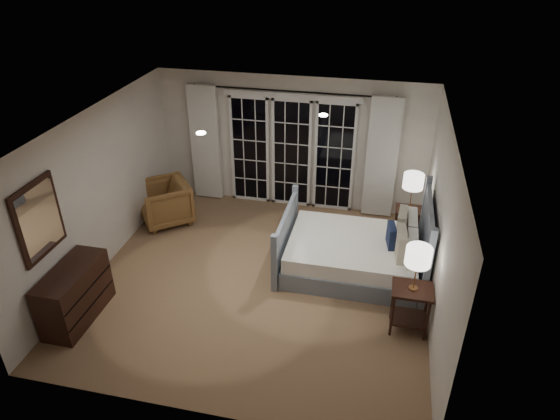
% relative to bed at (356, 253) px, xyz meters
% --- Properties ---
extents(floor, '(5.00, 5.00, 0.00)m').
position_rel_bed_xyz_m(floor, '(-1.42, -0.56, -0.32)').
color(floor, '#875D48').
rests_on(floor, ground).
extents(ceiling, '(5.00, 5.00, 0.00)m').
position_rel_bed_xyz_m(ceiling, '(-1.42, -0.56, 2.18)').
color(ceiling, silver).
rests_on(ceiling, wall_back).
extents(wall_left, '(0.02, 5.00, 2.50)m').
position_rel_bed_xyz_m(wall_left, '(-3.92, -0.56, 0.93)').
color(wall_left, beige).
rests_on(wall_left, floor).
extents(wall_right, '(0.02, 5.00, 2.50)m').
position_rel_bed_xyz_m(wall_right, '(1.08, -0.56, 0.93)').
color(wall_right, beige).
rests_on(wall_right, floor).
extents(wall_back, '(5.00, 0.02, 2.50)m').
position_rel_bed_xyz_m(wall_back, '(-1.42, 1.94, 0.93)').
color(wall_back, beige).
rests_on(wall_back, floor).
extents(wall_front, '(5.00, 0.02, 2.50)m').
position_rel_bed_xyz_m(wall_front, '(-1.42, -3.06, 0.93)').
color(wall_front, beige).
rests_on(wall_front, floor).
extents(french_doors, '(2.50, 0.04, 2.20)m').
position_rel_bed_xyz_m(french_doors, '(-1.42, 1.90, 0.77)').
color(french_doors, black).
rests_on(french_doors, wall_back).
extents(curtain_rod, '(3.50, 0.03, 0.03)m').
position_rel_bed_xyz_m(curtain_rod, '(-1.42, 1.84, 1.93)').
color(curtain_rod, black).
rests_on(curtain_rod, wall_back).
extents(curtain_left, '(0.55, 0.10, 2.25)m').
position_rel_bed_xyz_m(curtain_left, '(-3.07, 1.82, 0.83)').
color(curtain_left, silver).
rests_on(curtain_left, curtain_rod).
extents(curtain_right, '(0.55, 0.10, 2.25)m').
position_rel_bed_xyz_m(curtain_right, '(0.23, 1.82, 0.83)').
color(curtain_right, silver).
rests_on(curtain_right, curtain_rod).
extents(downlight_a, '(0.12, 0.12, 0.01)m').
position_rel_bed_xyz_m(downlight_a, '(-0.62, 0.04, 2.17)').
color(downlight_a, white).
rests_on(downlight_a, ceiling).
extents(downlight_b, '(0.12, 0.12, 0.01)m').
position_rel_bed_xyz_m(downlight_b, '(-2.02, -0.96, 2.17)').
color(downlight_b, white).
rests_on(downlight_b, ceiling).
extents(bed, '(2.18, 1.56, 1.27)m').
position_rel_bed_xyz_m(bed, '(0.00, 0.00, 0.00)').
color(bed, slate).
rests_on(bed, floor).
extents(nightstand_left, '(0.53, 0.42, 0.68)m').
position_rel_bed_xyz_m(nightstand_left, '(0.80, -1.19, 0.13)').
color(nightstand_left, black).
rests_on(nightstand_left, floor).
extents(nightstand_right, '(0.45, 0.36, 0.59)m').
position_rel_bed_xyz_m(nightstand_right, '(0.78, 1.10, 0.06)').
color(nightstand_right, black).
rests_on(nightstand_right, floor).
extents(lamp_left, '(0.33, 0.33, 0.63)m').
position_rel_bed_xyz_m(lamp_left, '(0.80, -1.19, 0.87)').
color(lamp_left, '#AB7444').
rests_on(lamp_left, nightstand_left).
extents(lamp_right, '(0.34, 0.34, 0.65)m').
position_rel_bed_xyz_m(lamp_right, '(0.78, 1.10, 0.78)').
color(lamp_right, '#AB7444').
rests_on(lamp_right, nightstand_right).
extents(armchair, '(1.19, 1.19, 0.78)m').
position_rel_bed_xyz_m(armchair, '(-3.52, 0.75, 0.07)').
color(armchair, brown).
rests_on(armchair, floor).
extents(dresser, '(0.48, 1.13, 0.80)m').
position_rel_bed_xyz_m(dresser, '(-3.65, -1.93, 0.08)').
color(dresser, black).
rests_on(dresser, floor).
extents(mirror, '(0.05, 0.85, 1.00)m').
position_rel_bed_xyz_m(mirror, '(-3.88, -1.93, 1.23)').
color(mirror, black).
rests_on(mirror, wall_left).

